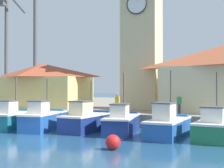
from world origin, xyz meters
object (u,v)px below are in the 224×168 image
at_px(mooring_buoy, 113,142).
at_px(dock_worker_along_quay, 117,103).
at_px(port_crane_far, 7,58).
at_px(warehouse_left, 42,85).
at_px(fishing_boat_right_outer, 215,128).
at_px(fishing_boat_mid_left, 43,119).
at_px(port_crane_near, 36,46).
at_px(dock_worker_near_tower, 179,104).
at_px(fishing_boat_right_inner, 168,125).
at_px(fishing_boat_center, 87,120).
at_px(clock_tower, 142,33).
at_px(fishing_boat_mid_right, 122,123).
at_px(fishing_boat_left_inner, 11,118).

relative_size(mooring_buoy, dock_worker_along_quay, 0.48).
bearing_deg(port_crane_far, warehouse_left, -37.02).
relative_size(fishing_boat_right_outer, port_crane_far, 0.26).
distance_m(fishing_boat_mid_left, warehouse_left, 12.04).
relative_size(port_crane_near, dock_worker_along_quay, 13.12).
bearing_deg(dock_worker_near_tower, dock_worker_along_quay, 178.00).
distance_m(fishing_boat_right_inner, dock_worker_along_quay, 7.47).
height_order(fishing_boat_mid_left, fishing_boat_right_outer, fishing_boat_right_outer).
xyz_separation_m(fishing_boat_center, fishing_boat_right_outer, (8.98, -0.69, -0.06)).
bearing_deg(clock_tower, fishing_boat_center, -97.06).
xyz_separation_m(fishing_boat_mid_right, fishing_boat_right_inner, (3.28, -0.46, 0.01)).
bearing_deg(fishing_boat_right_inner, fishing_boat_left_inner, -179.24).
height_order(fishing_boat_left_inner, port_crane_far, port_crane_far).
bearing_deg(fishing_boat_mid_left, fishing_boat_center, 12.08).
relative_size(warehouse_left, dock_worker_along_quay, 6.26).
height_order(warehouse_left, dock_worker_near_tower, warehouse_left).
relative_size(fishing_boat_right_outer, clock_tower, 0.28).
bearing_deg(fishing_boat_mid_right, mooring_buoy, -75.34).
bearing_deg(fishing_boat_right_outer, mooring_buoy, -133.06).
bearing_deg(dock_worker_along_quay, warehouse_left, 156.80).
distance_m(fishing_boat_mid_left, mooring_buoy, 9.05).
relative_size(fishing_boat_mid_left, clock_tower, 0.30).
bearing_deg(fishing_boat_mid_left, fishing_boat_right_inner, 0.51).
bearing_deg(warehouse_left, fishing_boat_center, -42.59).
bearing_deg(fishing_boat_center, fishing_boat_right_inner, -5.74).
bearing_deg(warehouse_left, port_crane_near, 128.57).
height_order(port_crane_far, dock_worker_along_quay, port_crane_far).
distance_m(fishing_boat_right_outer, mooring_buoy, 6.92).
relative_size(fishing_boat_right_inner, clock_tower, 0.32).
bearing_deg(port_crane_far, fishing_boat_mid_right, -36.54).
height_order(fishing_boat_mid_left, fishing_boat_center, fishing_boat_mid_left).
bearing_deg(fishing_boat_left_inner, fishing_boat_right_inner, 0.76).
relative_size(fishing_boat_left_inner, fishing_boat_right_outer, 1.03).
xyz_separation_m(fishing_boat_left_inner, port_crane_near, (-10.59, 18.42, 8.50)).
xyz_separation_m(mooring_buoy, dock_worker_along_quay, (-3.52, 10.24, 1.48)).
bearing_deg(clock_tower, fishing_boat_mid_right, -81.83).
height_order(fishing_boat_right_inner, dock_worker_near_tower, fishing_boat_right_inner).
xyz_separation_m(port_crane_near, dock_worker_near_tower, (22.73, -13.34, -7.42)).
bearing_deg(clock_tower, port_crane_far, 160.36).
xyz_separation_m(warehouse_left, dock_worker_along_quay, (10.56, -4.53, -1.63)).
height_order(fishing_boat_left_inner, mooring_buoy, fishing_boat_left_inner).
xyz_separation_m(fishing_boat_left_inner, dock_worker_near_tower, (12.14, 5.08, 1.08)).
distance_m(fishing_boat_mid_right, fishing_boat_right_inner, 3.32).
distance_m(fishing_boat_right_inner, port_crane_near, 30.41).
height_order(fishing_boat_mid_right, mooring_buoy, fishing_boat_mid_right).
bearing_deg(port_crane_near, dock_worker_near_tower, -30.41).
distance_m(clock_tower, dock_worker_along_quay, 9.11).
distance_m(fishing_boat_center, port_crane_far, 30.89).
height_order(clock_tower, warehouse_left, clock_tower).
xyz_separation_m(fishing_boat_mid_left, dock_worker_along_quay, (3.99, 5.19, 1.06)).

